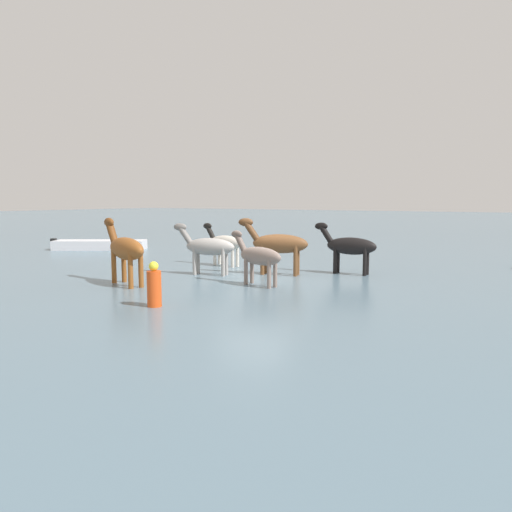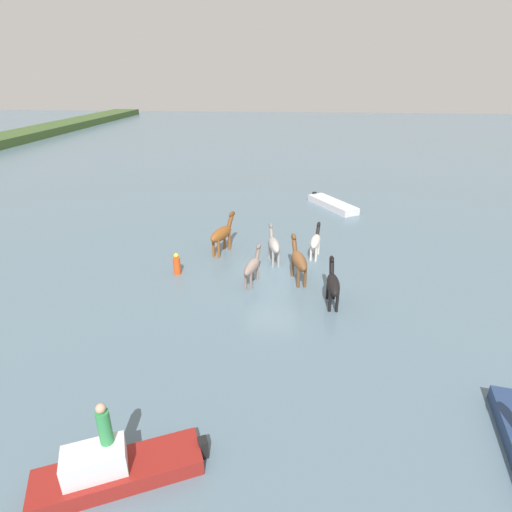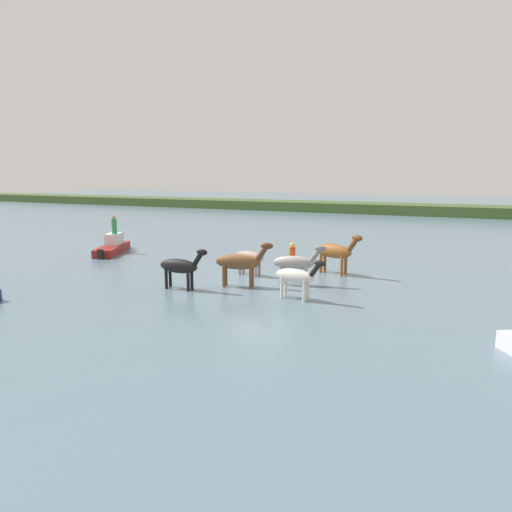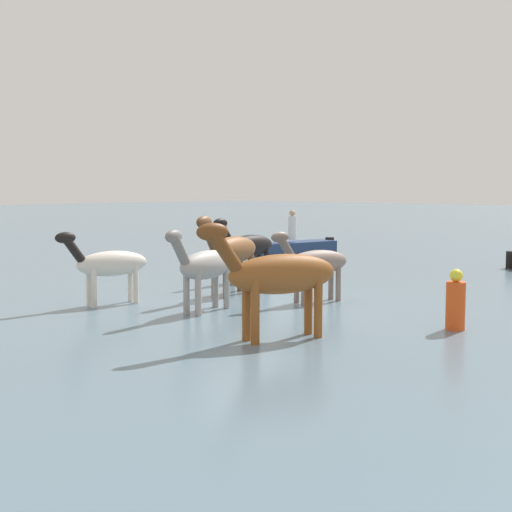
{
  "view_description": "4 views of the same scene",
  "coord_description": "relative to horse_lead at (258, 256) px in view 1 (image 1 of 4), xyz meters",
  "views": [
    {
      "loc": [
        -8.4,
        13.71,
        2.69
      ],
      "look_at": [
        -0.12,
        0.1,
        0.8
      ],
      "focal_mm": 34.0,
      "sensor_mm": 36.0,
      "label": 1
    },
    {
      "loc": [
        -18.11,
        -0.84,
        9.34
      ],
      "look_at": [
        0.04,
        0.84,
        1.13
      ],
      "focal_mm": 28.57,
      "sensor_mm": 36.0,
      "label": 2
    },
    {
      "loc": [
        8.68,
        -18.8,
        4.88
      ],
      "look_at": [
        -0.11,
        0.25,
        1.13
      ],
      "focal_mm": 32.29,
      "sensor_mm": 36.0,
      "label": 3
    },
    {
      "loc": [
        11.99,
        11.11,
        2.63
      ],
      "look_at": [
        -0.49,
        -0.69,
        0.98
      ],
      "focal_mm": 49.77,
      "sensor_mm": 36.0,
      "label": 4
    }
  ],
  "objects": [
    {
      "name": "buoy_channel_marker",
      "position": [
        0.7,
        3.9,
        -0.41
      ],
      "size": [
        0.36,
        0.36,
        1.14
      ],
      "color": "#E54C19",
      "rests_on": "ground_plane"
    },
    {
      "name": "boat_dinghy_port",
      "position": [
        12.77,
        -4.82,
        -0.75
      ],
      "size": [
        4.73,
        3.61,
        0.74
      ],
      "rotation": [
        0.0,
        0.0,
        3.69
      ],
      "color": "silver",
      "rests_on": "ground_plane"
    },
    {
      "name": "horse_gray_outer",
      "position": [
        -1.56,
        -3.68,
        0.08
      ],
      "size": [
        2.33,
        0.58,
        1.82
      ],
      "rotation": [
        0.0,
        0.0,
        6.31
      ],
      "color": "black",
      "rests_on": "ground_plane"
    },
    {
      "name": "ground_plane",
      "position": [
        0.73,
        -0.95,
        -0.92
      ],
      "size": [
        188.4,
        188.4,
        0.0
      ],
      "primitive_type": "plane",
      "color": "slate"
    },
    {
      "name": "horse_mid_herd",
      "position": [
        2.62,
        -0.89,
        0.08
      ],
      "size": [
        2.34,
        0.94,
        1.81
      ],
      "rotation": [
        0.0,
        0.0,
        6.51
      ],
      "color": "#9E9993",
      "rests_on": "ground_plane"
    },
    {
      "name": "horse_rear_stallion",
      "position": [
        0.54,
        -2.2,
        0.18
      ],
      "size": [
        2.58,
        1.06,
        2.0
      ],
      "rotation": [
        0.0,
        0.0,
        6.53
      ],
      "color": "brown",
      "rests_on": "ground_plane"
    },
    {
      "name": "horse_dun_straggler",
      "position": [
        3.48,
        -3.14,
        0.01
      ],
      "size": [
        2.19,
        0.8,
        1.69
      ],
      "rotation": [
        0.0,
        0.0,
        6.1
      ],
      "color": "silver",
      "rests_on": "ground_plane"
    },
    {
      "name": "horse_dark_mare",
      "position": [
        3.61,
        2.06,
        0.22
      ],
      "size": [
        2.63,
        1.3,
        2.07
      ],
      "rotation": [
        0.0,
        0.0,
        5.94
      ],
      "color": "brown",
      "rests_on": "ground_plane"
    },
    {
      "name": "horse_lead",
      "position": [
        0.0,
        0.0,
        0.0
      ],
      "size": [
        2.16,
        0.88,
        1.67
      ],
      "rotation": [
        0.0,
        0.0,
        6.04
      ],
      "color": "gray",
      "rests_on": "ground_plane"
    }
  ]
}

